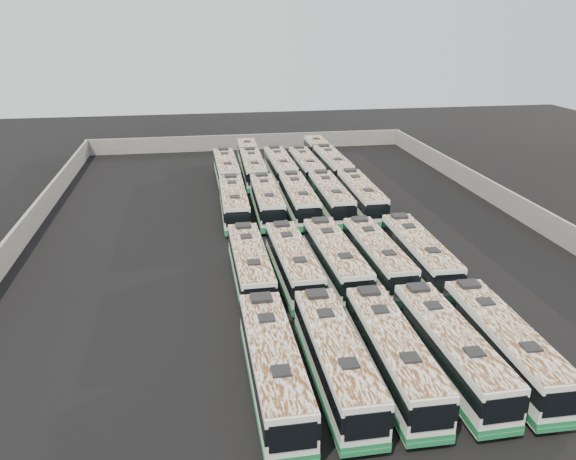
{
  "coord_description": "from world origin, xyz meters",
  "views": [
    {
      "loc": [
        -7.57,
        -43.63,
        18.05
      ],
      "look_at": [
        -0.48,
        -1.1,
        1.6
      ],
      "focal_mm": 35.0,
      "sensor_mm": 36.0,
      "label": 1
    }
  ],
  "objects_px": {
    "bus_midfront_far_left": "(250,266)",
    "bus_midfront_center": "(335,260)",
    "bus_midfront_far_right": "(419,254)",
    "bus_back_right": "(306,167)",
    "bus_front_right": "(450,349)",
    "bus_midback_far_right": "(361,196)",
    "bus_midfront_right": "(377,257)",
    "bus_midback_center": "(299,199)",
    "bus_midback_left": "(267,201)",
    "bus_front_left": "(336,359)",
    "bus_front_far_right": "(503,344)",
    "bus_back_far_right": "(327,160)",
    "bus_front_far_left": "(273,366)",
    "bus_midback_far_left": "(234,203)",
    "bus_back_far_left": "(226,170)",
    "bus_back_left": "(251,163)",
    "bus_midfront_left": "(293,263)",
    "bus_midback_right": "(330,197)",
    "bus_back_center": "(280,167)",
    "bus_front_center": "(392,354)"
  },
  "relations": [
    {
      "from": "bus_midfront_far_left",
      "to": "bus_midfront_center",
      "type": "bearing_deg",
      "value": -0.91
    },
    {
      "from": "bus_midfront_far_right",
      "to": "bus_back_right",
      "type": "bearing_deg",
      "value": 98.02
    },
    {
      "from": "bus_front_right",
      "to": "bus_midback_far_right",
      "type": "height_order",
      "value": "bus_midback_far_right"
    },
    {
      "from": "bus_midfront_right",
      "to": "bus_midback_center",
      "type": "xyz_separation_m",
      "value": [
        -3.2,
        14.4,
        0.05
      ]
    },
    {
      "from": "bus_midback_left",
      "to": "bus_front_left",
      "type": "bearing_deg",
      "value": -88.66
    },
    {
      "from": "bus_front_far_right",
      "to": "bus_midfront_center",
      "type": "height_order",
      "value": "bus_midfront_center"
    },
    {
      "from": "bus_midback_far_right",
      "to": "bus_back_far_right",
      "type": "distance_m",
      "value": 15.09
    },
    {
      "from": "bus_front_left",
      "to": "bus_back_far_right",
      "type": "distance_m",
      "value": 42.88
    },
    {
      "from": "bus_midfront_far_right",
      "to": "bus_midback_center",
      "type": "bearing_deg",
      "value": 114.6
    },
    {
      "from": "bus_midfront_far_left",
      "to": "bus_midback_left",
      "type": "xyz_separation_m",
      "value": [
        3.08,
        14.61,
        0.0
      ]
    },
    {
      "from": "bus_front_far_left",
      "to": "bus_midfront_far_left",
      "type": "distance_m",
      "value": 12.34
    },
    {
      "from": "bus_front_far_left",
      "to": "bus_midback_far_left",
      "type": "relative_size",
      "value": 1.02
    },
    {
      "from": "bus_front_far_left",
      "to": "bus_midback_center",
      "type": "distance_m",
      "value": 27.57
    },
    {
      "from": "bus_front_far_right",
      "to": "bus_midback_left",
      "type": "height_order",
      "value": "bus_midback_left"
    },
    {
      "from": "bus_front_left",
      "to": "bus_midfront_far_left",
      "type": "height_order",
      "value": "bus_front_left"
    },
    {
      "from": "bus_back_far_left",
      "to": "bus_back_left",
      "type": "bearing_deg",
      "value": 42.01
    },
    {
      "from": "bus_front_right",
      "to": "bus_back_right",
      "type": "relative_size",
      "value": 1.01
    },
    {
      "from": "bus_midfront_center",
      "to": "bus_back_left",
      "type": "distance_m",
      "value": 29.88
    },
    {
      "from": "bus_midfront_left",
      "to": "bus_midback_center",
      "type": "bearing_deg",
      "value": 76.62
    },
    {
      "from": "bus_midback_far_right",
      "to": "bus_back_far_right",
      "type": "height_order",
      "value": "bus_back_far_right"
    },
    {
      "from": "bus_midback_right",
      "to": "bus_midback_left",
      "type": "bearing_deg",
      "value": -179.4
    },
    {
      "from": "bus_midback_right",
      "to": "bus_back_center",
      "type": "bearing_deg",
      "value": 104.8
    },
    {
      "from": "bus_midfront_left",
      "to": "bus_back_far_right",
      "type": "xyz_separation_m",
      "value": [
        9.41,
        29.71,
        0.05
      ]
    },
    {
      "from": "bus_midback_left",
      "to": "bus_back_center",
      "type": "height_order",
      "value": "bus_back_center"
    },
    {
      "from": "bus_front_far_left",
      "to": "bus_midback_left",
      "type": "xyz_separation_m",
      "value": [
        3.18,
        26.95,
        -0.04
      ]
    },
    {
      "from": "bus_front_right",
      "to": "bus_back_center",
      "type": "bearing_deg",
      "value": 93.57
    },
    {
      "from": "bus_front_far_left",
      "to": "bus_back_far_left",
      "type": "distance_m",
      "value": 39.15
    },
    {
      "from": "bus_front_left",
      "to": "bus_midfront_left",
      "type": "height_order",
      "value": "bus_front_left"
    },
    {
      "from": "bus_back_left",
      "to": "bus_back_right",
      "type": "height_order",
      "value": "bus_back_left"
    },
    {
      "from": "bus_front_far_right",
      "to": "bus_front_center",
      "type": "bearing_deg",
      "value": -179.76
    },
    {
      "from": "bus_midfront_right",
      "to": "bus_back_right",
      "type": "bearing_deg",
      "value": 89.4
    },
    {
      "from": "bus_midback_far_right",
      "to": "bus_back_left",
      "type": "xyz_separation_m",
      "value": [
        -9.23,
        15.16,
        -0.02
      ]
    },
    {
      "from": "bus_midfront_far_left",
      "to": "bus_back_left",
      "type": "xyz_separation_m",
      "value": [
        3.16,
        29.68,
        0.01
      ]
    },
    {
      "from": "bus_midfront_far_left",
      "to": "bus_back_far_left",
      "type": "bearing_deg",
      "value": 89.41
    },
    {
      "from": "bus_front_far_left",
      "to": "bus_midfront_right",
      "type": "relative_size",
      "value": 1.04
    },
    {
      "from": "bus_front_left",
      "to": "bus_back_far_left",
      "type": "height_order",
      "value": "bus_back_far_left"
    },
    {
      "from": "bus_back_left",
      "to": "bus_back_far_right",
      "type": "xyz_separation_m",
      "value": [
        9.31,
        -0.06,
        0.03
      ]
    },
    {
      "from": "bus_front_far_right",
      "to": "bus_midback_far_right",
      "type": "distance_m",
      "value": 26.87
    },
    {
      "from": "bus_midfront_far_right",
      "to": "bus_front_far_left",
      "type": "bearing_deg",
      "value": -134.59
    },
    {
      "from": "bus_front_center",
      "to": "bus_back_right",
      "type": "distance_m",
      "value": 39.01
    },
    {
      "from": "bus_front_center",
      "to": "bus_midback_center",
      "type": "relative_size",
      "value": 0.98
    },
    {
      "from": "bus_midfront_left",
      "to": "bus_midback_right",
      "type": "distance_m",
      "value": 15.98
    },
    {
      "from": "bus_front_left",
      "to": "bus_midback_right",
      "type": "xyz_separation_m",
      "value": [
        6.19,
        26.84,
        -0.0
      ]
    },
    {
      "from": "bus_midfront_center",
      "to": "bus_midback_left",
      "type": "bearing_deg",
      "value": 100.58
    },
    {
      "from": "bus_midfront_far_right",
      "to": "bus_back_center",
      "type": "relative_size",
      "value": 1.0
    },
    {
      "from": "bus_midback_far_right",
      "to": "bus_back_left",
      "type": "bearing_deg",
      "value": 122.64
    },
    {
      "from": "bus_midfront_far_left",
      "to": "bus_back_far_left",
      "type": "relative_size",
      "value": 0.98
    },
    {
      "from": "bus_midfront_far_right",
      "to": "bus_front_left",
      "type": "bearing_deg",
      "value": -126.36
    },
    {
      "from": "bus_midback_center",
      "to": "bus_back_far_right",
      "type": "relative_size",
      "value": 0.64
    },
    {
      "from": "bus_front_far_left",
      "to": "bus_front_right",
      "type": "distance_m",
      "value": 9.46
    }
  ]
}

